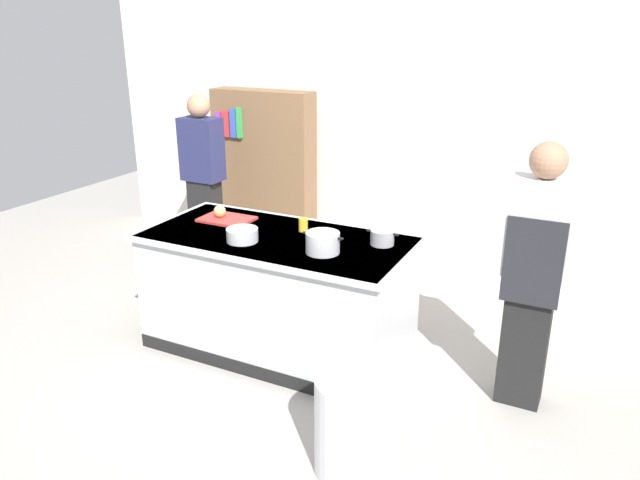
{
  "coord_description": "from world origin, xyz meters",
  "views": [
    {
      "loc": [
        2.09,
        -3.51,
        2.37
      ],
      "look_at": [
        0.25,
        0.2,
        0.85
      ],
      "focal_mm": 33.86,
      "sensor_mm": 36.0,
      "label": 1
    }
  ],
  "objects_px": {
    "person_chef": "(534,272)",
    "sauce_pan": "(382,237)",
    "stock_pot": "(323,243)",
    "trash_bin": "(357,425)",
    "mixing_bowl": "(242,235)",
    "juice_cup": "(303,225)",
    "person_guest": "(204,179)",
    "bookshelf": "(264,172)",
    "onion": "(220,211)"
  },
  "relations": [
    {
      "from": "onion",
      "to": "person_guest",
      "type": "relative_size",
      "value": 0.05
    },
    {
      "from": "onion",
      "to": "juice_cup",
      "type": "height_order",
      "value": "onion"
    },
    {
      "from": "stock_pot",
      "to": "person_chef",
      "type": "xyz_separation_m",
      "value": [
        1.32,
        0.24,
        -0.06
      ]
    },
    {
      "from": "onion",
      "to": "person_chef",
      "type": "bearing_deg",
      "value": -0.95
    },
    {
      "from": "sauce_pan",
      "to": "juice_cup",
      "type": "height_order",
      "value": "sauce_pan"
    },
    {
      "from": "stock_pot",
      "to": "trash_bin",
      "type": "height_order",
      "value": "stock_pot"
    },
    {
      "from": "onion",
      "to": "mixing_bowl",
      "type": "distance_m",
      "value": 0.55
    },
    {
      "from": "sauce_pan",
      "to": "person_guest",
      "type": "relative_size",
      "value": 0.13
    },
    {
      "from": "onion",
      "to": "juice_cup",
      "type": "distance_m",
      "value": 0.71
    },
    {
      "from": "sauce_pan",
      "to": "bookshelf",
      "type": "xyz_separation_m",
      "value": [
        -1.94,
        1.61,
        -0.1
      ]
    },
    {
      "from": "sauce_pan",
      "to": "person_chef",
      "type": "xyz_separation_m",
      "value": [
        1.02,
        -0.08,
        -0.04
      ]
    },
    {
      "from": "bookshelf",
      "to": "stock_pot",
      "type": "bearing_deg",
      "value": -49.68
    },
    {
      "from": "mixing_bowl",
      "to": "person_guest",
      "type": "height_order",
      "value": "person_guest"
    },
    {
      "from": "person_chef",
      "to": "bookshelf",
      "type": "bearing_deg",
      "value": 62.68
    },
    {
      "from": "juice_cup",
      "to": "person_guest",
      "type": "height_order",
      "value": "person_guest"
    },
    {
      "from": "juice_cup",
      "to": "bookshelf",
      "type": "height_order",
      "value": "bookshelf"
    },
    {
      "from": "person_chef",
      "to": "mixing_bowl",
      "type": "bearing_deg",
      "value": 101.19
    },
    {
      "from": "onion",
      "to": "person_chef",
      "type": "relative_size",
      "value": 0.05
    },
    {
      "from": "stock_pot",
      "to": "bookshelf",
      "type": "distance_m",
      "value": 2.54
    },
    {
      "from": "trash_bin",
      "to": "bookshelf",
      "type": "distance_m",
      "value": 3.62
    },
    {
      "from": "onion",
      "to": "sauce_pan",
      "type": "bearing_deg",
      "value": 1.74
    },
    {
      "from": "stock_pot",
      "to": "mixing_bowl",
      "type": "xyz_separation_m",
      "value": [
        -0.6,
        -0.06,
        -0.02
      ]
    },
    {
      "from": "person_chef",
      "to": "sauce_pan",
      "type": "bearing_deg",
      "value": 87.93
    },
    {
      "from": "sauce_pan",
      "to": "onion",
      "type": "bearing_deg",
      "value": -178.26
    },
    {
      "from": "sauce_pan",
      "to": "juice_cup",
      "type": "relative_size",
      "value": 2.31
    },
    {
      "from": "juice_cup",
      "to": "person_chef",
      "type": "relative_size",
      "value": 0.06
    },
    {
      "from": "person_guest",
      "to": "bookshelf",
      "type": "relative_size",
      "value": 1.01
    },
    {
      "from": "sauce_pan",
      "to": "juice_cup",
      "type": "bearing_deg",
      "value": 179.59
    },
    {
      "from": "mixing_bowl",
      "to": "juice_cup",
      "type": "height_order",
      "value": "juice_cup"
    },
    {
      "from": "sauce_pan",
      "to": "person_guest",
      "type": "xyz_separation_m",
      "value": [
        -2.2,
        0.91,
        -0.04
      ]
    },
    {
      "from": "stock_pot",
      "to": "person_guest",
      "type": "bearing_deg",
      "value": 147.06
    },
    {
      "from": "mixing_bowl",
      "to": "stock_pot",
      "type": "bearing_deg",
      "value": 5.24
    },
    {
      "from": "sauce_pan",
      "to": "mixing_bowl",
      "type": "height_order",
      "value": "sauce_pan"
    },
    {
      "from": "stock_pot",
      "to": "person_guest",
      "type": "height_order",
      "value": "person_guest"
    },
    {
      "from": "juice_cup",
      "to": "person_guest",
      "type": "xyz_separation_m",
      "value": [
        -1.58,
        0.9,
        -0.04
      ]
    },
    {
      "from": "person_guest",
      "to": "bookshelf",
      "type": "bearing_deg",
      "value": 156.62
    },
    {
      "from": "mixing_bowl",
      "to": "juice_cup",
      "type": "distance_m",
      "value": 0.47
    },
    {
      "from": "sauce_pan",
      "to": "person_chef",
      "type": "height_order",
      "value": "person_chef"
    },
    {
      "from": "mixing_bowl",
      "to": "person_chef",
      "type": "height_order",
      "value": "person_chef"
    },
    {
      "from": "trash_bin",
      "to": "mixing_bowl",
      "type": "bearing_deg",
      "value": 147.37
    },
    {
      "from": "juice_cup",
      "to": "bookshelf",
      "type": "relative_size",
      "value": 0.06
    },
    {
      "from": "stock_pot",
      "to": "mixing_bowl",
      "type": "distance_m",
      "value": 0.61
    },
    {
      "from": "trash_bin",
      "to": "person_chef",
      "type": "relative_size",
      "value": 0.34
    },
    {
      "from": "mixing_bowl",
      "to": "bookshelf",
      "type": "xyz_separation_m",
      "value": [
        -1.04,
        1.99,
        -0.09
      ]
    },
    {
      "from": "trash_bin",
      "to": "person_guest",
      "type": "bearing_deg",
      "value": 140.61
    },
    {
      "from": "bookshelf",
      "to": "mixing_bowl",
      "type": "bearing_deg",
      "value": -62.44
    },
    {
      "from": "sauce_pan",
      "to": "juice_cup",
      "type": "xyz_separation_m",
      "value": [
        -0.62,
        0.0,
        -0.0
      ]
    },
    {
      "from": "person_chef",
      "to": "juice_cup",
      "type": "bearing_deg",
      "value": 89.46
    },
    {
      "from": "bookshelf",
      "to": "juice_cup",
      "type": "bearing_deg",
      "value": -50.59
    },
    {
      "from": "sauce_pan",
      "to": "person_guest",
      "type": "bearing_deg",
      "value": 157.56
    }
  ]
}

